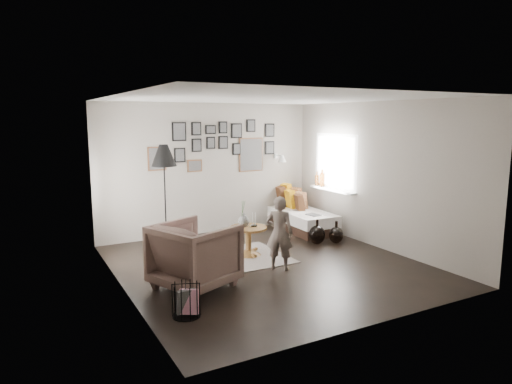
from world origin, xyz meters
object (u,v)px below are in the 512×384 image
demijohn_large (317,235)px  floor_lamp (164,159)px  vase (244,219)px  armchair (195,255)px  child (279,233)px  pedestal_table (248,242)px  daybed (297,215)px  demijohn_small (336,235)px  magazine_basket (186,300)px

demijohn_large → floor_lamp: bearing=159.4°
floor_lamp → vase: bearing=-42.9°
floor_lamp → demijohn_large: size_ratio=4.03×
armchair → child: 1.41m
pedestal_table → daybed: bearing=33.9°
armchair → demijohn_small: armchair is taller
magazine_basket → demijohn_large: demijohn_large is taller
demijohn_large → child: size_ratio=0.40×
demijohn_small → child: 1.92m
floor_lamp → child: floor_lamp is taller
magazine_basket → daybed: bearing=40.1°
daybed → child: 2.70m
daybed → demijohn_small: size_ratio=4.53×
vase → armchair: (-1.24, -0.97, -0.18)m
daybed → armchair: 3.78m
demijohn_small → child: child is taller
pedestal_table → vase: (-0.08, 0.02, 0.41)m
demijohn_large → vase: bearing=-179.9°
vase → demijohn_large: 1.59m
demijohn_large → demijohn_small: bearing=-18.9°
demijohn_small → child: size_ratio=0.37×
daybed → demijohn_small: daybed is taller
pedestal_table → armchair: (-1.32, -0.95, 0.22)m
pedestal_table → armchair: 1.64m
vase → child: size_ratio=0.39×
pedestal_table → armchair: bearing=-144.3°
floor_lamp → demijohn_small: (2.91, -1.08, -1.45)m
pedestal_table → magazine_basket: (-1.75, -1.78, -0.03)m
daybed → demijohn_large: size_ratio=4.12×
child → armchair: bearing=45.8°
magazine_basket → demijohn_large: 3.66m
daybed → child: bearing=-127.9°
vase → demijohn_large: vase is taller
floor_lamp → magazine_basket: bearing=-102.9°
floor_lamp → demijohn_large: (2.56, -0.96, -1.43)m
pedestal_table → floor_lamp: (-1.12, 0.99, 1.37)m
vase → armchair: size_ratio=0.45×
vase → daybed: vase is taller
magazine_basket → demijohn_small: (3.54, 1.68, -0.04)m
armchair → demijohn_small: (3.11, 0.85, -0.30)m
daybed → floor_lamp: bearing=-174.2°
vase → daybed: size_ratio=0.24×
floor_lamp → demijohn_large: 3.08m
armchair → pedestal_table: bearing=-77.4°
vase → magazine_basket: (-1.67, -1.80, -0.44)m
floor_lamp → demijohn_small: bearing=-20.4°
child → magazine_basket: bearing=69.1°
floor_lamp → demijohn_small: 3.42m
vase → child: child is taller
vase → child: bearing=-79.7°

